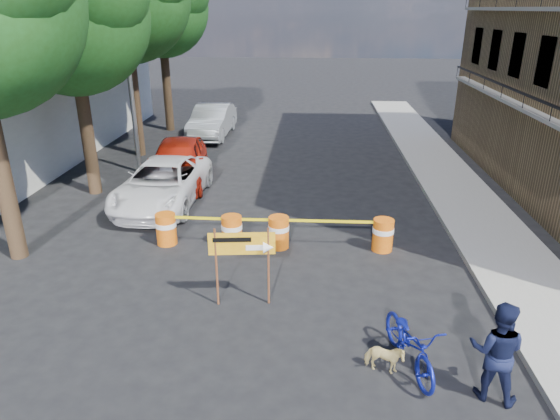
# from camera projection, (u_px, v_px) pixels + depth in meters

# --- Properties ---
(ground) EXTENTS (120.00, 120.00, 0.00)m
(ground) POSITION_uv_depth(u_px,v_px,m) (265.00, 307.00, 11.11)
(ground) COLOR black
(ground) RESTS_ON ground
(sidewalk_east) EXTENTS (2.40, 40.00, 0.15)m
(sidewalk_east) POSITION_uv_depth(u_px,v_px,m) (472.00, 210.00, 16.25)
(sidewalk_east) COLOR gray
(sidewalk_east) RESTS_ON ground
(tree_mid_a) EXTENTS (5.25, 5.00, 8.68)m
(tree_mid_a) POSITION_uv_depth(u_px,v_px,m) (72.00, 14.00, 15.73)
(tree_mid_a) COLOR #332316
(tree_mid_a) RESTS_ON ground
(tree_far) EXTENTS (5.04, 4.80, 8.84)m
(tree_far) POSITION_uv_depth(u_px,v_px,m) (161.00, 7.00, 24.90)
(tree_far) COLOR #332316
(tree_far) RESTS_ON ground
(streetlamp) EXTENTS (1.25, 0.18, 8.00)m
(streetlamp) POSITION_uv_depth(u_px,v_px,m) (130.00, 60.00, 18.61)
(streetlamp) COLOR gray
(streetlamp) RESTS_ON ground
(barrel_far_left) EXTENTS (0.58, 0.58, 0.90)m
(barrel_far_left) POSITION_uv_depth(u_px,v_px,m) (166.00, 228.00, 13.91)
(barrel_far_left) COLOR #DB520C
(barrel_far_left) RESTS_ON ground
(barrel_mid_left) EXTENTS (0.58, 0.58, 0.90)m
(barrel_mid_left) POSITION_uv_depth(u_px,v_px,m) (232.00, 231.00, 13.76)
(barrel_mid_left) COLOR #DB520C
(barrel_mid_left) RESTS_ON ground
(barrel_mid_right) EXTENTS (0.58, 0.58, 0.90)m
(barrel_mid_right) POSITION_uv_depth(u_px,v_px,m) (279.00, 232.00, 13.70)
(barrel_mid_right) COLOR #DB520C
(barrel_mid_right) RESTS_ON ground
(barrel_far_right) EXTENTS (0.58, 0.58, 0.90)m
(barrel_far_right) POSITION_uv_depth(u_px,v_px,m) (383.00, 234.00, 13.55)
(barrel_far_right) COLOR #DB520C
(barrel_far_right) RESTS_ON ground
(detour_sign) EXTENTS (1.44, 0.29, 1.86)m
(detour_sign) POSITION_uv_depth(u_px,v_px,m) (251.00, 249.00, 10.72)
(detour_sign) COLOR #592D19
(detour_sign) RESTS_ON ground
(pedestrian) EXTENTS (1.09, 0.98, 1.84)m
(pedestrian) POSITION_uv_depth(u_px,v_px,m) (497.00, 351.00, 8.23)
(pedestrian) COLOR #111533
(pedestrian) RESTS_ON ground
(bicycle) EXTENTS (0.96, 1.21, 2.04)m
(bicycle) POSITION_uv_depth(u_px,v_px,m) (413.00, 319.00, 8.90)
(bicycle) COLOR #141EA3
(bicycle) RESTS_ON ground
(dog) EXTENTS (0.78, 0.49, 0.61)m
(dog) POSITION_uv_depth(u_px,v_px,m) (384.00, 358.00, 9.01)
(dog) COLOR #E5D083
(dog) RESTS_ON ground
(suv_white) EXTENTS (2.56, 5.29, 1.45)m
(suv_white) POSITION_uv_depth(u_px,v_px,m) (163.00, 183.00, 16.70)
(suv_white) COLOR white
(suv_white) RESTS_ON ground
(sedan_red) EXTENTS (2.63, 5.18, 1.69)m
(sedan_red) POSITION_uv_depth(u_px,v_px,m) (178.00, 162.00, 18.62)
(sedan_red) COLOR #A81E0E
(sedan_red) RESTS_ON ground
(sedan_silver) EXTENTS (1.85, 4.93, 1.61)m
(sedan_silver) POSITION_uv_depth(u_px,v_px,m) (212.00, 121.00, 25.55)
(sedan_silver) COLOR silver
(sedan_silver) RESTS_ON ground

